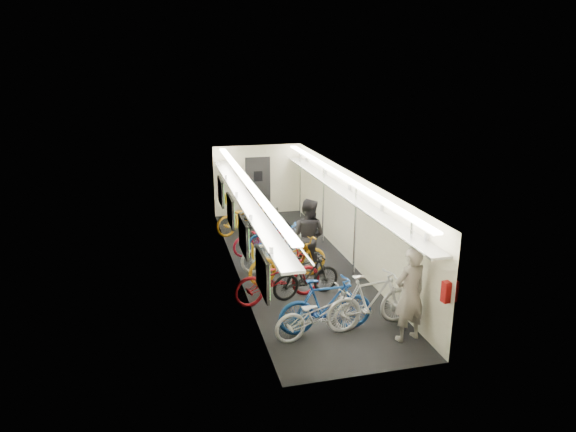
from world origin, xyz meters
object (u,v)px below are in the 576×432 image
bicycle_0 (319,314)px  backpack (449,291)px  passenger_mid (308,236)px  passenger_near (410,294)px  bicycle_1 (326,305)px

bicycle_0 → backpack: bearing=-129.9°
passenger_mid → backpack: bearing=145.7°
passenger_mid → backpack: 4.58m
bicycle_0 → passenger_near: bearing=-114.9°
bicycle_0 → bicycle_1: 0.25m
bicycle_1 → backpack: bearing=-127.4°
passenger_near → passenger_mid: (-0.91, 3.66, 0.01)m
bicycle_1 → passenger_mid: size_ratio=1.00×
passenger_near → backpack: passenger_near is taller
bicycle_0 → passenger_near: size_ratio=0.96×
bicycle_1 → passenger_near: bearing=-113.9°
passenger_near → backpack: bearing=102.9°
bicycle_1 → passenger_mid: passenger_mid is taller
passenger_mid → passenger_near: bearing=143.6°
bicycle_1 → backpack: size_ratio=4.97×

